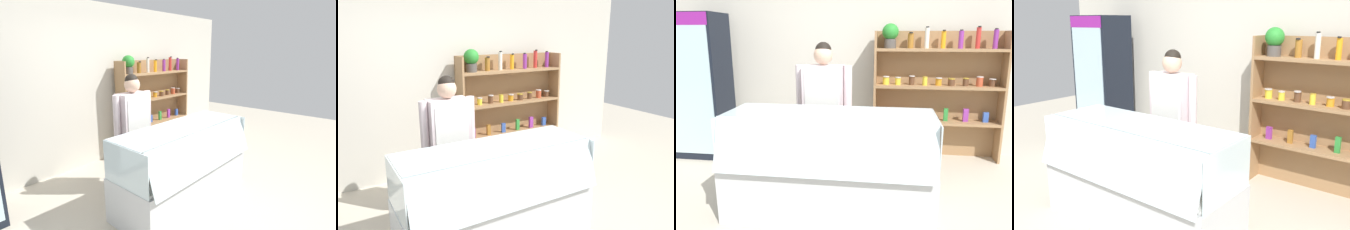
# 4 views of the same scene
# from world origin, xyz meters

# --- Properties ---
(back_wall) EXTENTS (6.80, 0.10, 2.70)m
(back_wall) POSITION_xyz_m (0.00, 2.01, 1.35)
(back_wall) COLOR beige
(back_wall) RESTS_ON ground
(shelving_unit) EXTENTS (1.73, 0.29, 1.85)m
(shelving_unit) POSITION_xyz_m (1.00, 1.77, 1.02)
(shelving_unit) COLOR #9E754C
(shelving_unit) RESTS_ON ground
(deli_display_case) EXTENTS (1.95, 0.79, 1.01)m
(deli_display_case) POSITION_xyz_m (-0.14, 0.04, 0.31)
(deli_display_case) COLOR silver
(deli_display_case) RESTS_ON ground
(shop_clerk) EXTENTS (0.64, 0.25, 1.63)m
(shop_clerk) POSITION_xyz_m (-0.34, 0.78, 0.96)
(shop_clerk) COLOR #2D2D38
(shop_clerk) RESTS_ON ground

